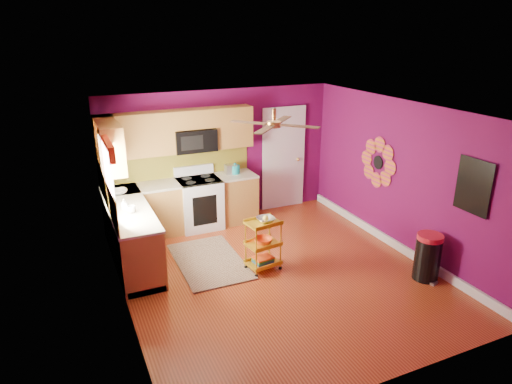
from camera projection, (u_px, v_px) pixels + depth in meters
name	position (u px, v px, depth m)	size (l,w,h in m)	color
ground	(278.00, 273.00, 7.01)	(5.00, 5.00, 0.00)	maroon
room_envelope	(281.00, 172.00, 6.46)	(4.54, 5.04, 2.52)	#630B49
lower_cabinets	(162.00, 219.00, 7.90)	(2.81, 2.31, 0.94)	#8F5E27
electric_range	(199.00, 203.00, 8.49)	(0.76, 0.66, 1.13)	white
upper_cabinetry	(157.00, 137.00, 7.78)	(2.80, 2.30, 1.26)	#8F5E27
left_window	(107.00, 164.00, 6.46)	(0.08, 1.35, 1.08)	white
panel_door	(283.00, 159.00, 9.29)	(0.95, 0.11, 2.15)	white
right_wall_art	(417.00, 172.00, 7.08)	(0.04, 2.74, 1.04)	black
ceiling_fan	(274.00, 124.00, 6.40)	(1.01, 1.01, 0.26)	#BF8C3F
shag_rug	(209.00, 261.00, 7.35)	(1.01, 1.64, 0.02)	black
rolling_cart	(264.00, 242.00, 6.98)	(0.54, 0.43, 0.90)	gold
trash_can	(428.00, 257.00, 6.75)	(0.48, 0.48, 0.72)	black
teal_kettle	(235.00, 169.00, 8.65)	(0.18, 0.18, 0.21)	teal
toaster	(231.00, 169.00, 8.64)	(0.22, 0.15, 0.18)	beige
soap_bottle_a	(124.00, 205.00, 6.91)	(0.08, 0.08, 0.18)	#EA3F72
soap_bottle_b	(124.00, 204.00, 6.97)	(0.12, 0.12, 0.16)	white
counter_dish	(119.00, 192.00, 7.63)	(0.27, 0.27, 0.07)	white
counter_cup	(131.00, 209.00, 6.84)	(0.13, 0.13, 0.10)	white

